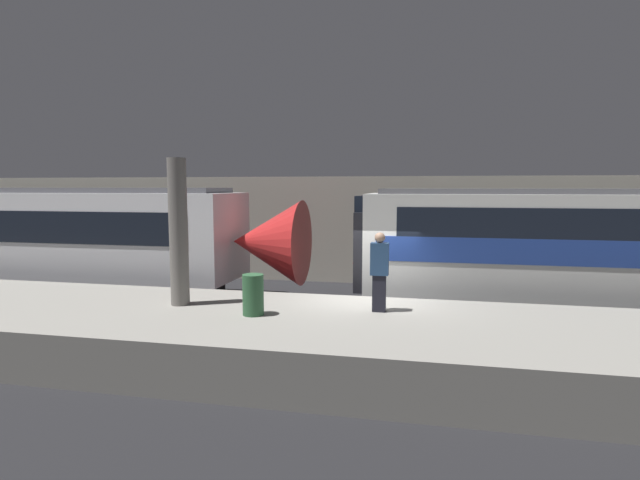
# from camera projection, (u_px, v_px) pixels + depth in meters

# --- Properties ---
(ground_plane) EXTENTS (120.00, 120.00, 0.00)m
(ground_plane) POSITION_uv_depth(u_px,v_px,m) (365.00, 336.00, 12.23)
(ground_plane) COLOR black
(platform) EXTENTS (40.00, 4.38, 1.00)m
(platform) POSITION_uv_depth(u_px,v_px,m) (352.00, 344.00, 10.05)
(platform) COLOR gray
(platform) RESTS_ON ground
(station_rear_barrier) EXTENTS (50.00, 0.15, 4.04)m
(station_rear_barrier) POSITION_uv_depth(u_px,v_px,m) (388.00, 231.00, 18.58)
(station_rear_barrier) COLOR #B2AD9E
(station_rear_barrier) RESTS_ON ground
(support_pillar_near) EXTENTS (0.41, 0.41, 3.28)m
(support_pillar_near) POSITION_uv_depth(u_px,v_px,m) (178.00, 232.00, 11.10)
(support_pillar_near) COLOR slate
(support_pillar_near) RESTS_ON platform
(person_waiting) EXTENTS (0.38, 0.24, 1.70)m
(person_waiting) POSITION_uv_depth(u_px,v_px,m) (379.00, 270.00, 10.56)
(person_waiting) COLOR black
(person_waiting) RESTS_ON platform
(trash_bin) EXTENTS (0.44, 0.44, 0.85)m
(trash_bin) POSITION_uv_depth(u_px,v_px,m) (253.00, 295.00, 10.32)
(trash_bin) COLOR #2D5B38
(trash_bin) RESTS_ON platform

